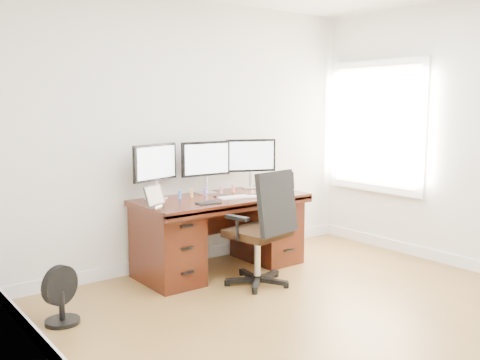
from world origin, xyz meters
TOP-DOWN VIEW (x-y plane):
  - ground at (0.00, 0.00)m, footprint 4.50×4.50m
  - back_wall at (0.00, 2.25)m, footprint 4.00×0.10m
  - desk at (0.00, 1.83)m, footprint 1.70×0.80m
  - office_chair at (0.03, 1.22)m, footprint 0.66×0.66m
  - floor_fan at (-1.73, 1.46)m, footprint 0.31×0.26m
  - monitor_left at (-0.58, 2.07)m, footprint 0.53×0.20m
  - monitor_center at (-0.00, 2.07)m, footprint 0.55×0.15m
  - monitor_right at (0.58, 2.07)m, footprint 0.52×0.25m
  - tablet_left at (-0.76, 1.75)m, footprint 0.25×0.16m
  - tablet_right at (0.77, 1.75)m, footprint 0.24×0.18m
  - keyboard at (0.05, 1.67)m, footprint 0.33×0.18m
  - trackpad at (0.22, 1.61)m, footprint 0.16×0.16m
  - drawing_tablet at (-0.30, 1.58)m, footprint 0.22×0.15m
  - phone at (0.01, 1.82)m, footprint 0.14×0.07m
  - figurine_blue at (-0.38, 1.95)m, footprint 0.04×0.04m
  - figurine_yellow at (-0.25, 1.95)m, footprint 0.04×0.04m
  - figurine_purple at (-0.09, 1.95)m, footprint 0.04×0.04m
  - figurine_pink at (0.10, 1.95)m, footprint 0.04×0.04m
  - figurine_orange at (0.25, 1.95)m, footprint 0.04×0.04m

SIDE VIEW (x-z plane):
  - ground at x=0.00m, z-range 0.00..0.00m
  - floor_fan at x=-1.73m, z-range -0.01..0.44m
  - office_chair at x=0.03m, z-range -0.18..0.89m
  - desk at x=0.00m, z-range 0.03..0.78m
  - trackpad at x=0.22m, z-range 0.75..0.76m
  - drawing_tablet at x=-0.30m, z-range 0.75..0.76m
  - phone at x=0.01m, z-range 0.75..0.76m
  - keyboard at x=0.05m, z-range 0.75..0.76m
  - figurine_blue at x=-0.38m, z-range 0.75..0.84m
  - figurine_yellow at x=-0.25m, z-range 0.75..0.84m
  - figurine_purple at x=-0.09m, z-range 0.75..0.84m
  - figurine_pink at x=0.10m, z-range 0.75..0.84m
  - figurine_orange at x=0.25m, z-range 0.75..0.84m
  - tablet_left at x=-0.76m, z-range 0.74..0.93m
  - tablet_right at x=0.77m, z-range 0.74..0.93m
  - monitor_left at x=-0.58m, z-range 0.82..1.35m
  - monitor_center at x=0.00m, z-range 0.82..1.35m
  - monitor_right at x=0.58m, z-range 0.82..1.35m
  - back_wall at x=0.00m, z-range 0.00..2.70m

